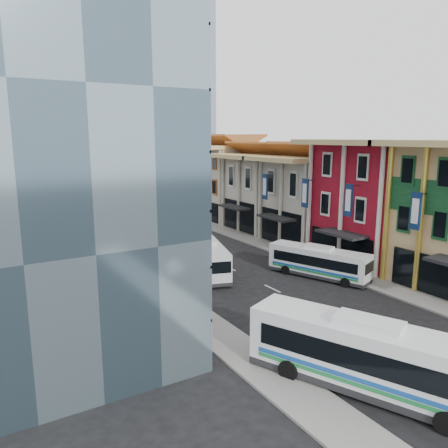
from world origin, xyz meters
TOP-DOWN VIEW (x-y plane):
  - ground at (0.00, 0.00)m, footprint 200.00×200.00m
  - sidewalk_right at (8.50, 22.00)m, footprint 3.00×90.00m
  - sidewalk_left at (-8.50, 22.00)m, footprint 3.00×90.00m
  - shophouse_red at (14.00, 17.00)m, footprint 8.00×10.00m
  - shophouse_cream_near at (14.00, 26.50)m, footprint 8.00×9.00m
  - shophouse_cream_mid at (14.00, 35.50)m, footprint 8.00×9.00m
  - shophouse_cream_far at (14.00, 46.00)m, footprint 8.00×12.00m
  - office_tower at (-17.00, 19.00)m, footprint 12.00×26.00m
  - office_block_far at (-16.00, 42.00)m, footprint 10.00×18.00m
  - bus_left_near at (-5.24, 0.39)m, footprint 7.57×12.33m
  - bus_left_far at (-2.50, 22.00)m, footprint 5.32×10.47m
  - bus_right at (5.50, 15.33)m, footprint 5.45×9.61m

SIDE VIEW (x-z plane):
  - ground at x=0.00m, z-range 0.00..0.00m
  - sidewalk_right at x=8.50m, z-range 0.00..0.15m
  - sidewalk_left at x=-8.50m, z-range 0.00..0.15m
  - bus_right at x=5.50m, z-range 0.00..3.03m
  - bus_left_far at x=-2.50m, z-range 0.00..3.28m
  - bus_left_near at x=-5.24m, z-range 0.00..3.92m
  - shophouse_cream_near at x=14.00m, z-range 0.00..10.00m
  - shophouse_cream_mid at x=14.00m, z-range 0.00..10.00m
  - shophouse_cream_far at x=14.00m, z-range 0.00..11.00m
  - shophouse_red at x=14.00m, z-range 0.00..12.00m
  - office_block_far at x=-16.00m, z-range 0.00..14.00m
  - office_tower at x=-17.00m, z-range 0.00..30.00m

